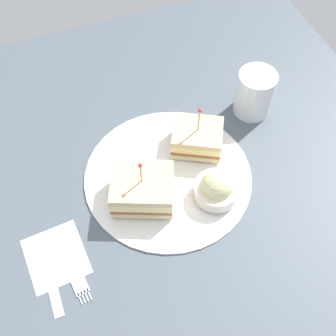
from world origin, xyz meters
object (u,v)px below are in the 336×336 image
Objects in this scene: sandwich_half_front at (197,138)px; napkin at (56,256)px; sandwich_half_back at (142,189)px; coleslaw_bowl at (217,188)px; knife at (51,281)px; plate at (168,176)px; fork at (75,274)px; drink_glass at (254,95)px.

sandwich_half_front is 31.86cm from napkin.
napkin is (-11.90, 29.39, -3.08)cm from sandwich_half_front.
sandwich_half_back is 1.24× the size of napkin.
knife is at bearing 98.98° from coleslaw_bowl.
sandwich_half_back is at bearing -73.31° from napkin.
plate is at bearing 42.59° from coleslaw_bowl.
napkin is (-1.05, 28.34, -2.78)cm from coleslaw_bowl.
plate reaches higher than knife.
fork is 0.97× the size of knife.
plate is 2.37× the size of sandwich_half_back.
drink_glass is at bearing -66.00° from sandwich_half_back.
drink_glass is 46.68cm from napkin.
fork is (-20.83, 41.17, -3.96)cm from drink_glass.
fork is at bearing 120.19° from sandwich_half_front.
sandwich_half_front is 0.85× the size of fork.
napkin is at bearing 112.05° from sandwich_half_front.
sandwich_half_back is 20.33cm from knife.
napkin is 4.02cm from knife.
sandwich_half_back is (-6.96, 12.90, 0.29)cm from sandwich_half_front.
sandwich_half_front reaches higher than knife.
plate reaches higher than napkin.
sandwich_half_front is 14.83cm from drink_glass.
napkin is (-4.95, 16.50, -3.37)cm from sandwich_half_back.
sandwich_half_back reaches higher than knife.
sandwich_half_front reaches higher than drink_glass.
plate is at bearing -70.60° from napkin.
sandwich_half_back is 17.55cm from napkin.
fork is (-3.94, -2.16, 0.10)cm from napkin.
knife is at bearing 115.79° from plate.
sandwich_half_front is (4.11, -7.25, 2.75)cm from plate.
knife is at bearing 156.32° from napkin.
sandwich_half_front reaches higher than plate.
drink_glass is at bearing -43.41° from coleslaw_bowl.
coleslaw_bowl is 30.45cm from knife.
sandwich_half_back reaches higher than fork.
drink_glass is at bearing -66.77° from plate.
drink_glass reaches higher than knife.
plate is at bearing -64.21° from knife.
plate is 9.48cm from coleslaw_bowl.
plate is 7.02cm from sandwich_half_back.
fork is at bearing -93.91° from knife.
napkin is (-16.89, 43.33, -4.06)cm from drink_glass.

